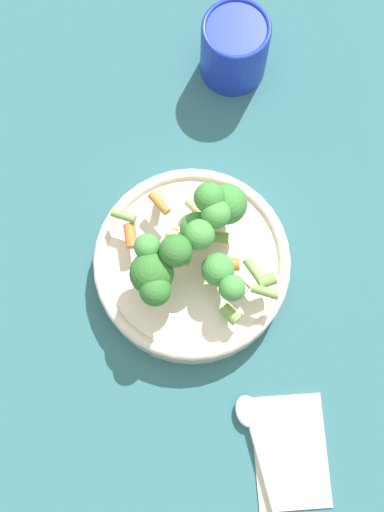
# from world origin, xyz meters

# --- Properties ---
(ground_plane) EXTENTS (3.00, 3.00, 0.00)m
(ground_plane) POSITION_xyz_m (0.00, 0.00, 0.00)
(ground_plane) COLOR #2D6066
(bowl) EXTENTS (0.22, 0.22, 0.04)m
(bowl) POSITION_xyz_m (0.00, 0.00, 0.02)
(bowl) COLOR beige
(bowl) RESTS_ON ground_plane
(pasta_salad) EXTENTS (0.15, 0.20, 0.09)m
(pasta_salad) POSITION_xyz_m (-0.00, -0.00, 0.09)
(pasta_salad) COLOR #8CB766
(pasta_salad) RESTS_ON bowl
(cup) EXTENTS (0.08, 0.08, 0.09)m
(cup) POSITION_xyz_m (-0.27, 0.00, 0.05)
(cup) COLOR #192DAD
(cup) RESTS_ON ground_plane
(napkin) EXTENTS (0.14, 0.11, 0.01)m
(napkin) POSITION_xyz_m (0.18, 0.15, 0.00)
(napkin) COLOR beige
(napkin) RESTS_ON ground_plane
(spoon) EXTENTS (0.15, 0.08, 0.01)m
(spoon) POSITION_xyz_m (0.18, 0.10, 0.01)
(spoon) COLOR silver
(spoon) RESTS_ON napkin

